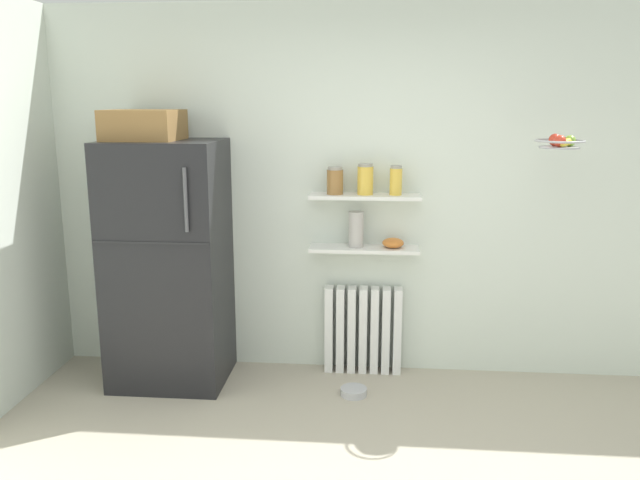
% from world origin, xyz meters
% --- Properties ---
extents(back_wall, '(7.04, 0.10, 2.60)m').
position_xyz_m(back_wall, '(0.00, 2.05, 1.30)').
color(back_wall, silver).
rests_on(back_wall, ground_plane).
extents(refrigerator, '(0.77, 0.67, 1.89)m').
position_xyz_m(refrigerator, '(-1.31, 1.68, 0.89)').
color(refrigerator, black).
rests_on(refrigerator, ground_plane).
extents(radiator, '(0.55, 0.12, 0.64)m').
position_xyz_m(radiator, '(0.04, 1.92, 0.32)').
color(radiator, white).
rests_on(radiator, ground_plane).
extents(wall_shelf_lower, '(0.76, 0.22, 0.02)m').
position_xyz_m(wall_shelf_lower, '(0.04, 1.89, 0.93)').
color(wall_shelf_lower, white).
extents(wall_shelf_upper, '(0.76, 0.22, 0.02)m').
position_xyz_m(wall_shelf_upper, '(0.04, 1.89, 1.30)').
color(wall_shelf_upper, white).
extents(storage_jar_0, '(0.11, 0.11, 0.19)m').
position_xyz_m(storage_jar_0, '(-0.17, 1.89, 1.40)').
color(storage_jar_0, olive).
rests_on(storage_jar_0, wall_shelf_upper).
extents(storage_jar_1, '(0.11, 0.11, 0.21)m').
position_xyz_m(storage_jar_1, '(0.04, 1.89, 1.42)').
color(storage_jar_1, yellow).
rests_on(storage_jar_1, wall_shelf_upper).
extents(storage_jar_2, '(0.08, 0.08, 0.20)m').
position_xyz_m(storage_jar_2, '(0.25, 1.89, 1.41)').
color(storage_jar_2, yellow).
rests_on(storage_jar_2, wall_shelf_upper).
extents(vase, '(0.11, 0.11, 0.25)m').
position_xyz_m(vase, '(-0.02, 1.89, 1.07)').
color(vase, '#B2ADA8').
rests_on(vase, wall_shelf_lower).
extents(shelf_bowl, '(0.15, 0.15, 0.07)m').
position_xyz_m(shelf_bowl, '(0.24, 1.89, 0.98)').
color(shelf_bowl, orange).
rests_on(shelf_bowl, wall_shelf_lower).
extents(pet_food_bowl, '(0.18, 0.18, 0.05)m').
position_xyz_m(pet_food_bowl, '(-0.01, 1.52, 0.03)').
color(pet_food_bowl, '#B7B7BC').
rests_on(pet_food_bowl, ground_plane).
extents(hanging_fruit_basket, '(0.30, 0.30, 0.09)m').
position_xyz_m(hanging_fruit_basket, '(1.24, 1.61, 1.69)').
color(hanging_fruit_basket, '#B2B2B7').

